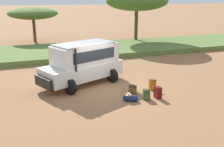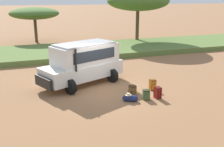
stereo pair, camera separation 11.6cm
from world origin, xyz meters
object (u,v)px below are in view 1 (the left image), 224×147
safari_vehicle (84,62)px  duffel_bag_low_black_case (130,98)px  backpack_near_rear_wheel (158,93)px  acacia_tree_centre_back (33,13)px  acacia_tree_right_mid (137,1)px  backpack_beside_front_wheel (146,95)px  backpack_cluster_center (132,90)px  backpack_outermost (153,85)px

safari_vehicle → duffel_bag_low_black_case: bearing=-67.3°
backpack_near_rear_wheel → acacia_tree_centre_back: bearing=102.9°
backpack_near_rear_wheel → acacia_tree_right_mid: size_ratio=0.09×
backpack_near_rear_wheel → backpack_beside_front_wheel: bearing=177.4°
duffel_bag_low_black_case → safari_vehicle: bearing=112.7°
safari_vehicle → acacia_tree_right_mid: bearing=53.0°
backpack_beside_front_wheel → acacia_tree_right_mid: 17.19m
acacia_tree_centre_back → backpack_beside_front_wheel: bearing=-78.8°
backpack_cluster_center → backpack_near_rear_wheel: backpack_near_rear_wheel is taller
safari_vehicle → acacia_tree_centre_back: (-1.65, 16.58, 1.92)m
backpack_beside_front_wheel → duffel_bag_low_black_case: backpack_beside_front_wheel is taller
duffel_bag_low_black_case → acacia_tree_right_mid: (7.36, 15.27, 4.42)m
safari_vehicle → backpack_outermost: bearing=-36.4°
backpack_outermost → backpack_near_rear_wheel: bearing=-105.9°
backpack_cluster_center → acacia_tree_right_mid: acacia_tree_right_mid is taller
backpack_near_rear_wheel → acacia_tree_centre_back: (-4.63, 20.19, 2.92)m
backpack_beside_front_wheel → backpack_near_rear_wheel: size_ratio=0.85×
acacia_tree_right_mid → backpack_near_rear_wheel: bearing=-110.9°
backpack_beside_front_wheel → acacia_tree_right_mid: bearing=67.0°
backpack_outermost → acacia_tree_centre_back: 19.87m
safari_vehicle → backpack_near_rear_wheel: safari_vehicle is taller
safari_vehicle → backpack_cluster_center: 3.52m
backpack_outermost → backpack_cluster_center: bearing=-167.7°
duffel_bag_low_black_case → acacia_tree_centre_back: size_ratio=0.13×
backpack_near_rear_wheel → acacia_tree_right_mid: acacia_tree_right_mid is taller
duffel_bag_low_black_case → acacia_tree_right_mid: size_ratio=0.11×
safari_vehicle → acacia_tree_right_mid: (8.85, 11.73, 3.29)m
backpack_near_rear_wheel → acacia_tree_centre_back: 20.92m
backpack_beside_front_wheel → acacia_tree_centre_back: acacia_tree_centre_back is taller
acacia_tree_centre_back → acacia_tree_right_mid: (10.50, -4.85, 1.37)m
duffel_bag_low_black_case → acacia_tree_centre_back: bearing=98.9°
backpack_beside_front_wheel → backpack_near_rear_wheel: 0.63m
backpack_outermost → acacia_tree_centre_back: acacia_tree_centre_back is taller
backpack_outermost → duffel_bag_low_black_case: backpack_outermost is taller
backpack_beside_front_wheel → backpack_near_rear_wheel: (0.63, -0.03, 0.04)m
duffel_bag_low_black_case → backpack_near_rear_wheel: bearing=-2.6°
backpack_beside_front_wheel → backpack_outermost: backpack_outermost is taller
backpack_cluster_center → backpack_beside_front_wheel: bearing=-64.5°
safari_vehicle → backpack_outermost: 4.24m
backpack_cluster_center → backpack_near_rear_wheel: bearing=-40.1°
backpack_cluster_center → backpack_outermost: bearing=12.3°
safari_vehicle → acacia_tree_centre_back: acacia_tree_centre_back is taller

